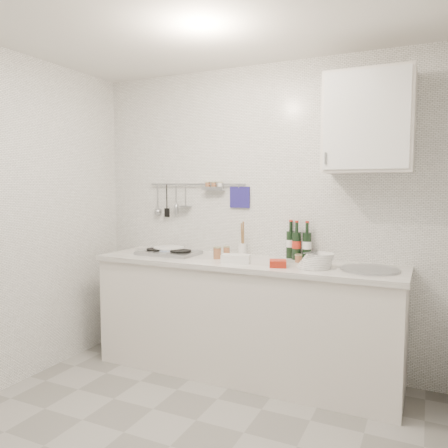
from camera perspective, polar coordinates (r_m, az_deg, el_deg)
name	(u,v)px	position (r m, az deg, el deg)	size (l,w,h in m)	color
floor	(170,446)	(2.86, -7.04, -26.85)	(3.00, 3.00, 0.00)	slate
back_wall	(258,216)	(3.69, 4.44, 1.00)	(3.00, 0.02, 2.50)	silver
counter	(245,321)	(3.57, 2.70, -12.50)	(2.44, 0.64, 0.96)	silver
wall_rail	(194,195)	(3.91, -3.93, 3.80)	(0.98, 0.09, 0.34)	#93969B
wall_cabinet	(369,123)	(3.32, 18.39, 12.42)	(0.60, 0.38, 0.70)	silver
plate_stack_hob	(167,250)	(3.87, -7.41, -3.37)	(0.30, 0.29, 0.05)	#4D6EAE
plate_stack_sink	(317,261)	(3.21, 12.00, -4.72)	(0.26, 0.24, 0.11)	white
wine_bottles	(298,240)	(3.54, 9.64, -2.07)	(0.22, 0.13, 0.31)	black
butter_dish	(236,259)	(3.34, 1.57, -4.56)	(0.22, 0.11, 0.06)	white
strawberry_punnet	(278,263)	(3.20, 7.06, -5.14)	(0.12, 0.12, 0.05)	#B52E14
utensil_crock	(242,248)	(3.65, 2.40, -3.15)	(0.07, 0.07, 0.29)	white
jar_a	(227,251)	(3.70, 0.35, -3.50)	(0.06, 0.06, 0.08)	brown
jar_b	(320,258)	(3.45, 12.46, -4.30)	(0.06, 0.06, 0.07)	brown
jar_c	(299,258)	(3.41, 9.71, -4.42)	(0.06, 0.06, 0.06)	brown
jar_d	(217,253)	(3.53, -0.89, -3.76)	(0.07, 0.07, 0.10)	brown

